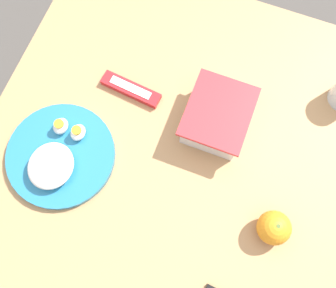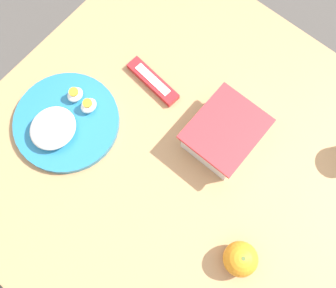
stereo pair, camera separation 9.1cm
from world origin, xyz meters
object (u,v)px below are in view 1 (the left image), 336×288
at_px(candy_bar, 131,89).
at_px(rice_plate, 59,157).
at_px(food_container, 217,117).
at_px(orange_fruit, 274,228).

bearing_deg(candy_bar, rice_plate, -21.98).
xyz_separation_m(food_container, rice_plate, (0.22, -0.32, -0.02)).
xyz_separation_m(food_container, orange_fruit, (0.20, 0.20, 0.00)).
bearing_deg(food_container, rice_plate, -55.38).
relative_size(food_container, rice_plate, 0.68).
xyz_separation_m(food_container, candy_bar, (-0.01, -0.23, -0.02)).
height_order(orange_fruit, candy_bar, orange_fruit).
distance_m(food_container, orange_fruit, 0.28).
relative_size(orange_fruit, rice_plate, 0.29).
height_order(food_container, candy_bar, food_container).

